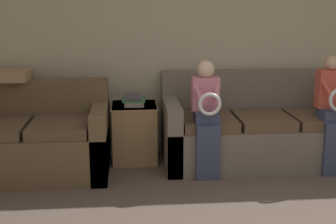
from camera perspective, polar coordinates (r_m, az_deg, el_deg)
The scene contains 8 objects.
wall_back at distance 5.53m, azimuth 6.73°, elevation 8.21°, with size 7.98×0.06×2.55m.
couch_main at distance 5.33m, azimuth 10.97°, elevation -2.29°, with size 2.13×0.91×0.99m.
couch_side at distance 5.08m, azimuth -16.22°, elevation -3.47°, with size 1.58×0.92×0.94m.
child_left_seated at distance 4.74m, azimuth 4.71°, elevation -0.08°, with size 0.28×0.38×1.19m.
child_right_seated at distance 5.13m, azimuth 19.42°, elevation 0.27°, with size 0.29×0.36×1.22m.
side_shelf at distance 5.28m, azimuth -4.10°, elevation -2.43°, with size 0.51×0.54×0.64m.
book_stack at distance 5.18m, azimuth -4.22°, elevation 1.44°, with size 0.25×0.28×0.11m.
throw_pillow at distance 5.30m, azimuth -18.87°, elevation 4.26°, with size 0.43×0.43×0.10m.
Camera 1 is at (-1.11, -2.56, 1.79)m, focal length 50.00 mm.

